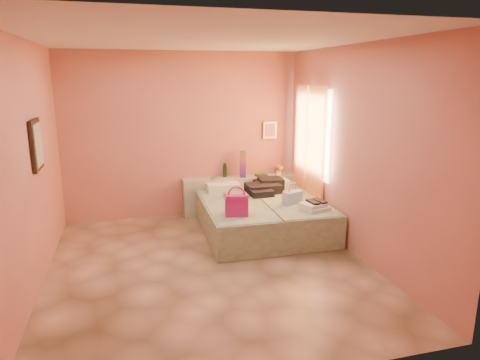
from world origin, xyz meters
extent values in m
plane|color=tan|center=(0.00, 0.00, 0.00)|extent=(4.50, 4.50, 0.00)
cube|color=tan|center=(0.00, 2.25, 1.40)|extent=(4.00, 0.02, 2.80)
cube|color=tan|center=(-2.00, 0.00, 1.40)|extent=(0.02, 4.50, 2.80)
cube|color=tan|center=(2.00, 0.00, 1.40)|extent=(0.02, 4.50, 2.80)
cube|color=silver|center=(0.00, 0.00, 2.80)|extent=(4.00, 4.50, 0.02)
cube|color=beige|center=(1.98, 1.25, 1.50)|extent=(0.02, 1.10, 1.40)
cube|color=orange|center=(1.94, 1.10, 1.15)|extent=(0.05, 0.55, 2.20)
cube|color=orange|center=(1.94, 1.70, 1.15)|extent=(0.05, 0.45, 2.20)
cube|color=black|center=(-1.97, 0.40, 1.60)|extent=(0.04, 0.50, 0.60)
cube|color=gold|center=(1.55, 2.22, 1.45)|extent=(0.25, 0.04, 0.30)
cube|color=#AEB997|center=(0.98, 2.10, 0.33)|extent=(2.05, 0.30, 0.65)
cube|color=#A2B995|center=(0.60, 1.05, 0.25)|extent=(0.94, 2.02, 0.50)
cube|color=#A2B995|center=(1.50, 1.05, 0.25)|extent=(0.94, 2.02, 0.50)
cylinder|color=#163C1D|center=(0.71, 2.17, 0.77)|extent=(0.07, 0.07, 0.24)
cube|color=#B7166A|center=(1.01, 2.06, 0.89)|extent=(0.13, 0.13, 0.48)
cylinder|color=#549A7C|center=(0.49, 2.07, 0.66)|extent=(0.16, 0.16, 0.03)
cube|color=#294C2C|center=(1.35, 2.09, 0.67)|extent=(0.22, 0.17, 0.03)
cube|color=silver|center=(1.68, 2.06, 0.76)|extent=(0.21, 0.21, 0.23)
cube|color=#B7166A|center=(0.48, 0.46, 0.65)|extent=(0.35, 0.24, 0.30)
cube|color=tan|center=(0.71, 1.38, 0.53)|extent=(0.36, 0.29, 0.06)
cube|color=black|center=(1.27, 1.54, 0.59)|extent=(0.63, 0.63, 0.18)
cube|color=#3C5D91|center=(1.44, 0.78, 0.60)|extent=(0.33, 0.23, 0.20)
cube|color=white|center=(1.64, 0.41, 0.55)|extent=(0.42, 0.38, 0.10)
cube|color=black|center=(1.68, 0.44, 0.61)|extent=(0.22, 0.28, 0.03)
camera|label=1|loc=(-0.94, -5.03, 2.38)|focal=32.00mm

